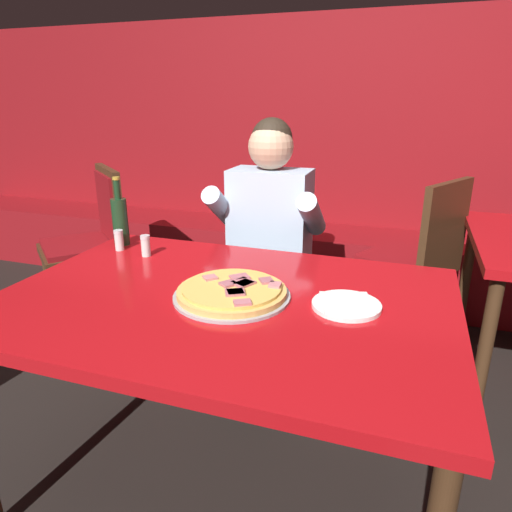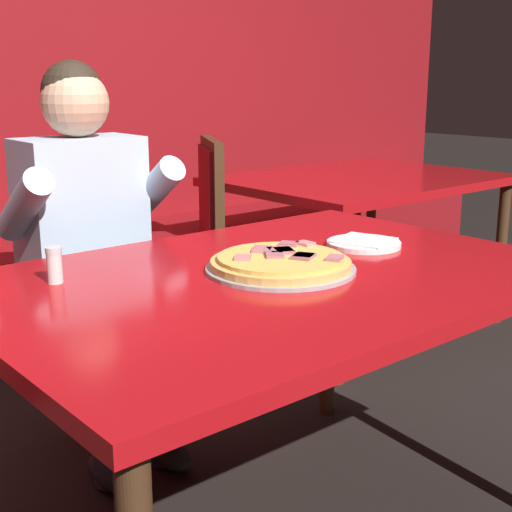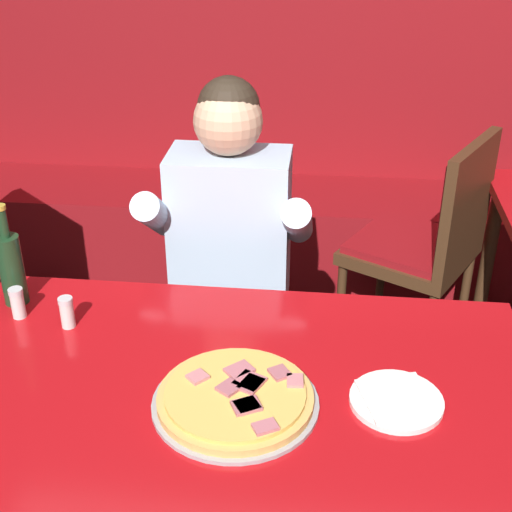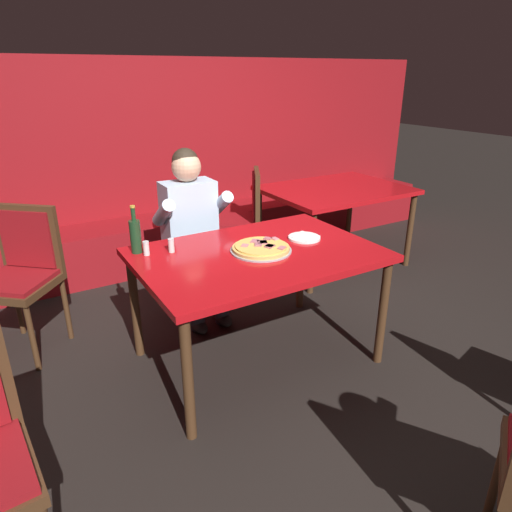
{
  "view_description": "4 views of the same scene",
  "coord_description": "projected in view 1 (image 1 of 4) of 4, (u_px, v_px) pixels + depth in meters",
  "views": [
    {
      "loc": [
        0.53,
        -1.23,
        1.36
      ],
      "look_at": [
        0.03,
        0.24,
        0.82
      ],
      "focal_mm": 32.0,
      "sensor_mm": 36.0,
      "label": 1
    },
    {
      "loc": [
        -1.12,
        -1.26,
        1.23
      ],
      "look_at": [
        -0.03,
        0.03,
        0.8
      ],
      "focal_mm": 50.0,
      "sensor_mm": 36.0,
      "label": 2
    },
    {
      "loc": [
        0.2,
        -1.22,
        1.81
      ],
      "look_at": [
        0.04,
        0.33,
        0.96
      ],
      "focal_mm": 50.0,
      "sensor_mm": 36.0,
      "label": 3
    },
    {
      "loc": [
        -1.32,
        -2.2,
        1.77
      ],
      "look_at": [
        -0.01,
        0.0,
        0.73
      ],
      "focal_mm": 32.0,
      "sensor_mm": 36.0,
      "label": 4
    }
  ],
  "objects": [
    {
      "name": "ground_plane",
      "position": [
        229.0,
        480.0,
        1.71
      ],
      "size": [
        24.0,
        24.0,
        0.0
      ],
      "primitive_type": "plane",
      "color": "black"
    },
    {
      "name": "booth_wall_panel",
      "position": [
        338.0,
        156.0,
        3.35
      ],
      "size": [
        6.8,
        0.16,
        1.9
      ],
      "primitive_type": "cube",
      "color": "maroon",
      "rests_on": "ground_plane"
    },
    {
      "name": "booth_bench",
      "position": [
        325.0,
        262.0,
        3.3
      ],
      "size": [
        6.46,
        0.48,
        0.46
      ],
      "primitive_type": "cube",
      "color": "maroon",
      "rests_on": "ground_plane"
    },
    {
      "name": "main_dining_table",
      "position": [
        225.0,
        316.0,
        1.49
      ],
      "size": [
        1.44,
        1.0,
        0.76
      ],
      "color": "#422816",
      "rests_on": "ground_plane"
    },
    {
      "name": "pizza",
      "position": [
        232.0,
        292.0,
        1.45
      ],
      "size": [
        0.37,
        0.37,
        0.05
      ],
      "color": "#9E9EA3",
      "rests_on": "main_dining_table"
    },
    {
      "name": "plate_white_paper",
      "position": [
        346.0,
        305.0,
        1.38
      ],
      "size": [
        0.21,
        0.21,
        0.02
      ],
      "color": "white",
      "rests_on": "main_dining_table"
    },
    {
      "name": "beer_bottle",
      "position": [
        120.0,
        220.0,
        1.94
      ],
      "size": [
        0.07,
        0.07,
        0.29
      ],
      "color": "#19381E",
      "rests_on": "main_dining_table"
    },
    {
      "name": "shaker_oregano",
      "position": [
        119.0,
        241.0,
        1.89
      ],
      "size": [
        0.04,
        0.04,
        0.09
      ],
      "color": "silver",
      "rests_on": "main_dining_table"
    },
    {
      "name": "shaker_red_pepper_flakes",
      "position": [
        146.0,
        247.0,
        1.82
      ],
      "size": [
        0.04,
        0.04,
        0.09
      ],
      "color": "silver",
      "rests_on": "main_dining_table"
    },
    {
      "name": "diner_seated_blue_shirt",
      "position": [
        265.0,
        243.0,
        2.16
      ],
      "size": [
        0.53,
        0.53,
        1.27
      ],
      "color": "black",
      "rests_on": "ground_plane"
    },
    {
      "name": "dining_chair_side_aisle",
      "position": [
        93.0,
        236.0,
        2.73
      ],
      "size": [
        0.62,
        0.62,
        0.97
      ],
      "color": "#422816",
      "rests_on": "ground_plane"
    },
    {
      "name": "dining_chair_far_right",
      "position": [
        419.0,
        252.0,
        2.47
      ],
      "size": [
        0.6,
        0.6,
        0.96
      ],
      "color": "#422816",
      "rests_on": "ground_plane"
    }
  ]
}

